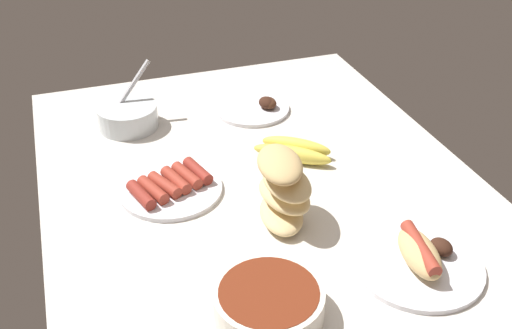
% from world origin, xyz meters
% --- Properties ---
extents(ground_plane, '(1.20, 0.90, 0.03)m').
position_xyz_m(ground_plane, '(0.00, 0.00, -0.01)').
color(ground_plane, silver).
extents(plate_sausages, '(0.21, 0.21, 0.03)m').
position_xyz_m(plate_sausages, '(0.04, 0.19, 0.01)').
color(plate_sausages, white).
rests_on(plate_sausages, ground_plane).
extents(bread_stack, '(0.16, 0.11, 0.14)m').
position_xyz_m(bread_stack, '(-0.12, 0.01, 0.07)').
color(bread_stack, '#E5C689').
rests_on(bread_stack, ground_plane).
extents(bowl_chili, '(0.18, 0.18, 0.05)m').
position_xyz_m(bowl_chili, '(-0.35, 0.11, 0.03)').
color(bowl_chili, white).
rests_on(bowl_chili, ground_plane).
extents(banana_bunch, '(0.16, 0.18, 0.04)m').
position_xyz_m(banana_bunch, '(0.08, -0.10, 0.02)').
color(banana_bunch, '#E5D14C').
rests_on(banana_bunch, ground_plane).
extents(plate_grilled_meat, '(0.19, 0.19, 0.04)m').
position_xyz_m(plate_grilled_meat, '(0.32, -0.09, 0.01)').
color(plate_grilled_meat, white).
rests_on(plate_grilled_meat, ground_plane).
extents(bowl_coleslaw, '(0.14, 0.15, 0.15)m').
position_xyz_m(bowl_coleslaw, '(0.34, 0.23, 0.03)').
color(bowl_coleslaw, silver).
rests_on(bowl_coleslaw, ground_plane).
extents(plate_hotdog_assembled, '(0.23, 0.23, 0.06)m').
position_xyz_m(plate_hotdog_assembled, '(-0.32, -0.17, 0.02)').
color(plate_hotdog_assembled, white).
rests_on(plate_hotdog_assembled, ground_plane).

